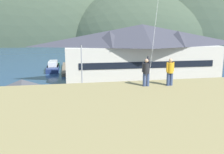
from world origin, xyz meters
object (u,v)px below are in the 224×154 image
object	(u,v)px
parked_car_front_row_silver	(118,122)
person_kite_flyer	(146,71)
storage_shed_near_lot	(23,102)
person_companion	(170,71)
moored_boat_outer_mooring	(86,68)
parking_light_pole	(82,70)
parked_car_back_row_left	(224,115)
moored_boat_inner_slip	(54,66)
storage_shed_waterside	(112,69)
moored_boat_wharfside	(53,68)
harbor_lodge	(142,51)
parked_car_front_row_red	(202,94)
wharf_dock	(69,69)
parked_car_mid_row_far	(165,113)
parked_car_corner_spot	(78,104)
parked_car_front_row_end	(124,98)

from	to	relation	value
parked_car_front_row_silver	person_kite_flyer	distance (m)	9.70
storage_shed_near_lot	person_companion	size ratio (longest dim) A/B	4.49
moored_boat_outer_mooring	parking_light_pole	bearing A→B (deg)	-95.14
moored_boat_outer_mooring	parked_car_back_row_left	world-z (taller)	moored_boat_outer_mooring
parking_light_pole	moored_boat_inner_slip	bearing A→B (deg)	101.44
parking_light_pole	person_companion	world-z (taller)	person_companion
storage_shed_near_lot	storage_shed_waterside	size ratio (longest dim) A/B	1.10
person_companion	moored_boat_wharfside	bearing A→B (deg)	103.24
harbor_lodge	parked_car_front_row_red	size ratio (longest dim) A/B	6.82
harbor_lodge	parked_car_back_row_left	bearing A→B (deg)	-83.95
wharf_dock	parked_car_front_row_red	bearing A→B (deg)	-57.25
storage_shed_waterside	parking_light_pole	distance (m)	12.58
parked_car_mid_row_far	moored_boat_outer_mooring	bearing A→B (deg)	101.44
moored_boat_outer_mooring	parked_car_mid_row_far	xyz separation A→B (m)	(6.32, -31.24, 0.34)
person_kite_flyer	moored_boat_outer_mooring	bearing A→B (deg)	91.52
storage_shed_near_lot	moored_boat_inner_slip	xyz separation A→B (m)	(1.20, 33.10, -1.85)
moored_boat_outer_mooring	parked_car_corner_spot	world-z (taller)	moored_boat_outer_mooring
parked_car_front_row_end	wharf_dock	bearing A→B (deg)	104.07
storage_shed_near_lot	moored_boat_inner_slip	world-z (taller)	storage_shed_near_lot
parked_car_mid_row_far	person_kite_flyer	xyz separation A→B (m)	(-5.25, -9.00, 6.39)
storage_shed_near_lot	wharf_dock	xyz separation A→B (m)	(4.81, 31.46, -2.22)
storage_shed_near_lot	parked_car_back_row_left	bearing A→B (deg)	-9.35
parked_car_back_row_left	parked_car_corner_spot	world-z (taller)	same
moored_boat_wharfside	parked_car_front_row_end	bearing A→B (deg)	-68.72
harbor_lodge	storage_shed_near_lot	distance (m)	26.12
harbor_lodge	person_companion	bearing A→B (deg)	-103.74
parked_car_front_row_silver	person_kite_flyer	world-z (taller)	person_kite_flyer
moored_boat_wharfside	person_companion	world-z (taller)	person_companion
parked_car_mid_row_far	person_companion	bearing A→B (deg)	-112.18
storage_shed_waterside	parked_car_front_row_silver	size ratio (longest dim) A/B	1.67
storage_shed_waterside	wharf_dock	world-z (taller)	storage_shed_waterside
person_companion	storage_shed_near_lot	bearing A→B (deg)	135.55
harbor_lodge	person_companion	world-z (taller)	harbor_lodge
parked_car_front_row_end	parked_car_front_row_red	xyz separation A→B (m)	(10.81, -0.28, 0.00)
person_companion	harbor_lodge	bearing A→B (deg)	76.26
parked_car_back_row_left	parked_car_mid_row_far	world-z (taller)	same
parked_car_corner_spot	person_kite_flyer	bearing A→B (deg)	-74.22
wharf_dock	parked_car_front_row_end	size ratio (longest dim) A/B	3.49
parked_car_corner_spot	parking_light_pole	xyz separation A→B (m)	(0.78, 4.36, 3.35)
parked_car_corner_spot	parked_car_back_row_left	bearing A→B (deg)	-23.01
parked_car_mid_row_far	person_kite_flyer	size ratio (longest dim) A/B	2.30
person_companion	storage_shed_waterside	bearing A→B (deg)	87.27
storage_shed_waterside	parked_car_mid_row_far	size ratio (longest dim) A/B	1.66
parked_car_front_row_silver	parked_car_corner_spot	size ratio (longest dim) A/B	0.98
parked_car_front_row_red	parked_car_front_row_silver	world-z (taller)	same
person_kite_flyer	storage_shed_near_lot	bearing A→B (deg)	131.57
harbor_lodge	parked_car_front_row_red	world-z (taller)	harbor_lodge
moored_boat_outer_mooring	person_kite_flyer	distance (m)	40.81
parked_car_front_row_red	parked_car_mid_row_far	size ratio (longest dim) A/B	1.02
moored_boat_inner_slip	parked_car_back_row_left	distance (m)	41.28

